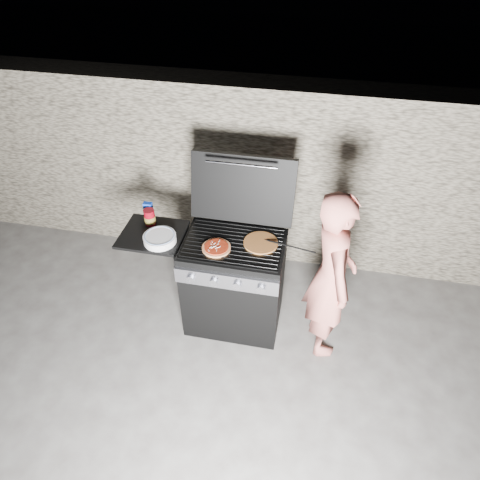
% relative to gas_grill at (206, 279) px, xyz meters
% --- Properties ---
extents(ground, '(50.00, 50.00, 0.00)m').
position_rel_gas_grill_xyz_m(ground, '(0.25, 0.00, -0.46)').
color(ground, '#433F3B').
extents(stone_wall, '(8.00, 0.35, 1.80)m').
position_rel_gas_grill_xyz_m(stone_wall, '(0.25, 1.05, 0.44)').
color(stone_wall, gray).
rests_on(stone_wall, ground).
extents(gas_grill, '(1.34, 0.79, 0.91)m').
position_rel_gas_grill_xyz_m(gas_grill, '(0.00, 0.00, 0.00)').
color(gas_grill, black).
rests_on(gas_grill, ground).
extents(pizza_topped, '(0.23, 0.23, 0.02)m').
position_rel_gas_grill_xyz_m(pizza_topped, '(0.13, -0.09, 0.47)').
color(pizza_topped, tan).
rests_on(pizza_topped, gas_grill).
extents(pizza_plain, '(0.27, 0.27, 0.01)m').
position_rel_gas_grill_xyz_m(pizza_plain, '(0.46, 0.04, 0.46)').
color(pizza_plain, '#B0713A').
rests_on(pizza_plain, gas_grill).
extents(sauce_jar, '(0.10, 0.10, 0.14)m').
position_rel_gas_grill_xyz_m(sauce_jar, '(-0.48, 0.11, 0.52)').
color(sauce_jar, maroon).
rests_on(sauce_jar, gas_grill).
extents(blue_carton, '(0.07, 0.04, 0.15)m').
position_rel_gas_grill_xyz_m(blue_carton, '(-0.51, 0.19, 0.52)').
color(blue_carton, '#0E36B3').
rests_on(blue_carton, gas_grill).
extents(plate_stack, '(0.29, 0.29, 0.06)m').
position_rel_gas_grill_xyz_m(plate_stack, '(-0.32, -0.08, 0.48)').
color(plate_stack, white).
rests_on(plate_stack, gas_grill).
extents(person, '(0.49, 0.63, 1.52)m').
position_rel_gas_grill_xyz_m(person, '(1.02, -0.07, 0.31)').
color(person, '#CA6C61').
rests_on(person, ground).
extents(tongs, '(0.42, 0.18, 0.09)m').
position_rel_gas_grill_xyz_m(tongs, '(0.67, 0.00, 0.50)').
color(tongs, black).
rests_on(tongs, gas_grill).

